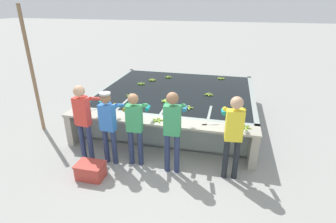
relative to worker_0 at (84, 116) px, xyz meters
The scene contains 22 objects.
ground_plane 1.78m from the worker_0, 14.21° to the left, with size 80.00×80.00×0.00m, color #999993.
wash_tank 3.17m from the worker_0, 63.06° to the left, with size 4.41×3.94×0.83m.
work_ledge 1.58m from the worker_0, 22.45° to the left, with size 4.41×0.45×0.83m.
worker_0 is the anchor object (origin of this frame).
worker_1 0.55m from the worker_0, ahead, with size 0.46×0.73×1.60m.
worker_2 1.10m from the worker_0, ahead, with size 0.44×0.72×1.60m.
worker_3 1.90m from the worker_0, ahead, with size 0.41×0.72×1.72m.
worker_4 3.05m from the worker_0, ahead, with size 0.46×0.74×1.71m.
banana_bunch_floating_0 2.22m from the worker_0, 52.77° to the left, with size 0.28×0.28×0.08m.
banana_bunch_floating_1 3.07m from the worker_0, 86.00° to the left, with size 0.28×0.28×0.08m.
banana_bunch_floating_2 1.97m from the worker_0, 81.52° to the left, with size 0.28×0.26×0.08m.
banana_bunch_floating_3 4.09m from the worker_0, 77.70° to the left, with size 0.28×0.26×0.08m.
banana_bunch_floating_4 3.57m from the worker_0, 83.07° to the left, with size 0.28×0.28×0.08m.
banana_bunch_floating_5 3.47m from the worker_0, 46.77° to the left, with size 0.28×0.27×0.08m.
banana_bunch_floating_6 5.00m from the worker_0, 58.32° to the left, with size 0.26×0.28×0.08m.
banana_bunch_floating_7 2.45m from the worker_0, 36.28° to the left, with size 0.27×0.28×0.08m.
banana_bunch_ledge_0 1.57m from the worker_0, 21.40° to the left, with size 0.28×0.27×0.08m.
banana_bunch_ledge_1 3.36m from the worker_0, 11.29° to the left, with size 0.28×0.28×0.08m.
knife_0 2.61m from the worker_0, 13.91° to the left, with size 0.34×0.14×0.02m.
knife_1 0.77m from the worker_0, 116.70° to the left, with size 0.23×0.30×0.02m.
crate 1.13m from the worker_0, 57.78° to the right, with size 0.55×0.39×0.32m.
support_post_left 2.28m from the worker_0, 152.06° to the left, with size 0.09×0.09×3.20m.
Camera 1 is at (1.47, -4.78, 3.28)m, focal length 28.00 mm.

